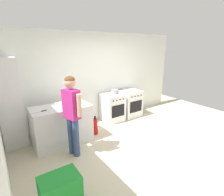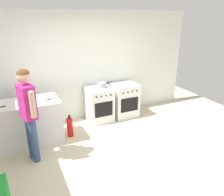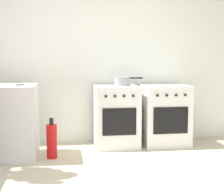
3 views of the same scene
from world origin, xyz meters
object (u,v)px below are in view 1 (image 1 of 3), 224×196
at_px(pot, 115,91).
at_px(person, 72,109).
at_px(larder_cabinet, 10,104).
at_px(knife_paring, 79,104).
at_px(oven_right, 130,103).
at_px(fire_extinguisher, 95,126).
at_px(oven_left, 112,107).
at_px(knife_carving, 39,112).
at_px(recycling_crate_upper, 60,186).

distance_m(pot, person, 2.02).
height_order(person, larder_cabinet, larder_cabinet).
bearing_deg(knife_paring, oven_right, 13.25).
distance_m(fire_extinguisher, larder_cabinet, 2.03).
bearing_deg(oven_right, person, -157.04).
height_order(pot, larder_cabinet, larder_cabinet).
bearing_deg(oven_left, fire_extinguisher, -151.22).
xyz_separation_m(knife_carving, fire_extinguisher, (1.31, 0.00, -0.69)).
relative_size(knife_paring, knife_carving, 0.58).
xyz_separation_m(fire_extinguisher, recycling_crate_upper, (-1.48, -1.68, 0.20)).
bearing_deg(oven_left, recycling_crate_upper, -137.37).
relative_size(fire_extinguisher, recycling_crate_upper, 0.96).
xyz_separation_m(knife_paring, knife_carving, (-0.91, -0.02, -0.00)).
xyz_separation_m(knife_carving, recycling_crate_upper, (-0.17, -1.68, -0.48)).
height_order(oven_right, knife_paring, knife_paring).
distance_m(knife_carving, larder_cabinet, 0.76).
relative_size(oven_left, knife_paring, 4.44).
distance_m(knife_paring, person, 0.69).
xyz_separation_m(oven_right, knife_carving, (-2.87, -0.48, 0.48)).
relative_size(pot, recycling_crate_upper, 0.76).
xyz_separation_m(knife_carving, larder_cabinet, (-0.47, 0.58, 0.10)).
relative_size(oven_left, person, 0.50).
bearing_deg(fire_extinguisher, larder_cabinet, 161.95).
height_order(fire_extinguisher, recycling_crate_upper, recycling_crate_upper).
xyz_separation_m(pot, knife_paring, (-1.35, -0.45, -0.01)).
height_order(knife_paring, knife_carving, same).
bearing_deg(knife_paring, fire_extinguisher, -2.42).
relative_size(oven_left, oven_right, 1.00).
relative_size(oven_left, knife_carving, 2.57).
bearing_deg(knife_carving, person, -45.95).
distance_m(oven_left, fire_extinguisher, 1.01).
bearing_deg(oven_left, larder_cabinet, 177.80).
bearing_deg(larder_cabinet, person, -48.47).
height_order(oven_left, pot, pot).
height_order(oven_left, oven_right, same).
distance_m(oven_right, recycling_crate_upper, 3.73).
bearing_deg(recycling_crate_upper, fire_extinguisher, 48.71).
height_order(oven_left, knife_carving, knife_carving).
xyz_separation_m(person, recycling_crate_upper, (-0.68, -1.16, -0.60)).
bearing_deg(oven_left, pot, -4.90).
bearing_deg(oven_left, oven_right, 0.00).
bearing_deg(recycling_crate_upper, larder_cabinet, 97.56).
height_order(oven_right, pot, pot).
relative_size(oven_left, recycling_crate_upper, 1.63).
relative_size(knife_carving, person, 0.20).
distance_m(knife_carving, person, 0.73).
distance_m(oven_left, oven_right, 0.69).
height_order(pot, fire_extinguisher, pot).
relative_size(knife_carving, recycling_crate_upper, 0.64).
xyz_separation_m(pot, fire_extinguisher, (-0.96, -0.47, -0.70)).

